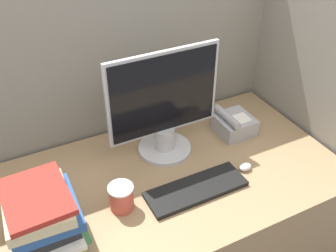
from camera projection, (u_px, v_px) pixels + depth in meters
name	position (u px, v px, depth m)	size (l,w,h in m)	color
cubicle_panel_rear	(123.00, 116.00, 1.93)	(1.91, 0.04, 1.56)	gray
cubicle_panel_right	(305.00, 117.00, 1.92)	(0.04, 0.87, 1.56)	gray
desk	(164.00, 235.00, 1.85)	(1.51, 0.81, 0.74)	#937551
monitor	(164.00, 110.00, 1.66)	(0.50, 0.24, 0.49)	#B7B7BC
keyboard	(196.00, 189.00, 1.56)	(0.41, 0.14, 0.02)	black
mouse	(245.00, 167.00, 1.66)	(0.06, 0.04, 0.03)	silver
coffee_cup	(121.00, 197.00, 1.47)	(0.10, 0.10, 0.11)	#BF4C3F
book_stack	(43.00, 221.00, 1.29)	(0.25, 0.29, 0.24)	slate
desk_telephone	(233.00, 124.00, 1.87)	(0.17, 0.18, 0.12)	#99999E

